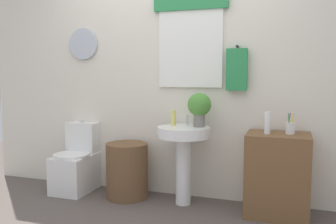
% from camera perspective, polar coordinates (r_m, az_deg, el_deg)
% --- Properties ---
extents(back_wall, '(4.40, 0.18, 2.60)m').
position_cam_1_polar(back_wall, '(3.83, 0.58, 6.49)').
color(back_wall, silver).
rests_on(back_wall, ground_plane).
extents(toilet, '(0.38, 0.51, 0.75)m').
position_cam_1_polar(toilet, '(4.15, -14.05, -7.95)').
color(toilet, white).
rests_on(toilet, ground_plane).
extents(laundry_hamper, '(0.43, 0.43, 0.56)m').
position_cam_1_polar(laundry_hamper, '(3.83, -6.42, -9.04)').
color(laundry_hamper, brown).
rests_on(laundry_hamper, ground_plane).
extents(pedestal_sink, '(0.51, 0.51, 0.76)m').
position_cam_1_polar(pedestal_sink, '(3.55, 2.42, -5.35)').
color(pedestal_sink, white).
rests_on(pedestal_sink, ground_plane).
extents(faucet, '(0.03, 0.03, 0.10)m').
position_cam_1_polar(faucet, '(3.63, 2.97, -1.28)').
color(faucet, silver).
rests_on(faucet, pedestal_sink).
extents(wooden_cabinet, '(0.55, 0.44, 0.74)m').
position_cam_1_polar(wooden_cabinet, '(3.47, 16.68, -9.33)').
color(wooden_cabinet, brown).
rests_on(wooden_cabinet, ground_plane).
extents(soap_bottle, '(0.05, 0.05, 0.15)m').
position_cam_1_polar(soap_bottle, '(3.59, 0.83, -0.93)').
color(soap_bottle, '#DBD166').
rests_on(soap_bottle, pedestal_sink).
extents(potted_plant, '(0.23, 0.23, 0.33)m').
position_cam_1_polar(potted_plant, '(3.52, 4.91, 0.88)').
color(potted_plant, slate).
rests_on(potted_plant, pedestal_sink).
extents(lotion_bottle, '(0.05, 0.05, 0.19)m').
position_cam_1_polar(lotion_bottle, '(3.34, 15.24, -1.65)').
color(lotion_bottle, white).
rests_on(lotion_bottle, wooden_cabinet).
extents(toothbrush_cup, '(0.08, 0.08, 0.19)m').
position_cam_1_polar(toothbrush_cup, '(3.40, 18.52, -2.37)').
color(toothbrush_cup, silver).
rests_on(toothbrush_cup, wooden_cabinet).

